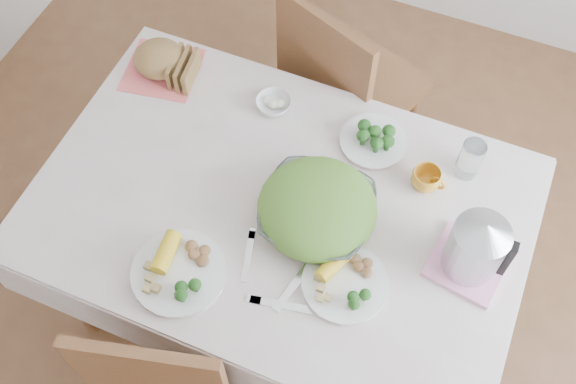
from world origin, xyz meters
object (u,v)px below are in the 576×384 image
at_px(chair_far, 354,90).
at_px(dinner_plate_right, 345,284).
at_px(salad_bowl, 317,212).
at_px(yellow_mug, 426,179).
at_px(electric_kettle, 477,246).
at_px(dinner_plate_left, 179,273).
at_px(dining_table, 281,259).

relative_size(chair_far, dinner_plate_right, 3.96).
height_order(chair_far, salad_bowl, chair_far).
height_order(yellow_mug, electric_kettle, electric_kettle).
distance_m(dinner_plate_left, yellow_mug, 0.80).
height_order(dinner_plate_right, electric_kettle, electric_kettle).
bearing_deg(dinner_plate_left, dining_table, 61.96).
bearing_deg(chair_far, salad_bowl, 121.04).
distance_m(dining_table, dinner_plate_left, 0.54).
bearing_deg(electric_kettle, chair_far, 148.48).
distance_m(salad_bowl, dinner_plate_right, 0.23).
distance_m(chair_far, salad_bowl, 0.84).
xyz_separation_m(salad_bowl, yellow_mug, (0.27, 0.24, -0.00)).
distance_m(dinner_plate_left, electric_kettle, 0.84).
bearing_deg(dining_table, chair_far, 90.33).
bearing_deg(dinner_plate_left, salad_bowl, 47.69).
relative_size(yellow_mug, electric_kettle, 0.42).
distance_m(dining_table, yellow_mug, 0.62).
height_order(salad_bowl, yellow_mug, salad_bowl).
bearing_deg(dining_table, yellow_mug, 31.60).
bearing_deg(electric_kettle, salad_bowl, -156.73).
height_order(chair_far, dinner_plate_left, chair_far).
xyz_separation_m(dining_table, dinner_plate_left, (-0.17, -0.33, 0.40)).
relative_size(dining_table, dinner_plate_right, 5.59).
distance_m(chair_far, yellow_mug, 0.73).
bearing_deg(dinner_plate_right, salad_bowl, 132.13).
distance_m(dinner_plate_right, electric_kettle, 0.38).
bearing_deg(yellow_mug, dinner_plate_right, -105.14).
relative_size(chair_far, yellow_mug, 10.65).
relative_size(chair_far, dinner_plate_left, 3.60).
height_order(salad_bowl, dinner_plate_left, salad_bowl).
relative_size(dinner_plate_right, electric_kettle, 1.12).
distance_m(dinner_plate_right, yellow_mug, 0.43).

